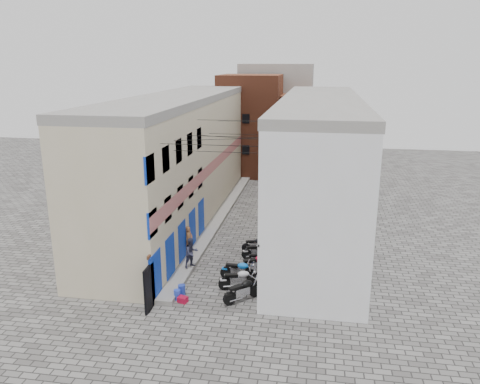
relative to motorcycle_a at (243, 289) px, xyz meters
The scene contains 21 objects.
ground 2.09m from the motorcycle_a, 145.72° to the right, with size 90.00×90.00×0.00m, color #514E4C.
plinth 12.45m from the motorcycle_a, 107.29° to the left, with size 0.90×26.00×0.25m, color gray.
building_left 14.10m from the motorcycle_a, 119.27° to the left, with size 5.10×27.00×9.00m.
building_right 12.93m from the motorcycle_a, 74.24° to the left, with size 5.94×26.00×9.00m.
building_far_brick_left 27.47m from the motorcycle_a, 97.73° to the left, with size 6.00×6.00×10.00m, color brown.
building_far_brick_right 29.10m from the motorcycle_a, 87.32° to the left, with size 5.00×6.00×8.00m, color brown.
building_far_concrete 33.28m from the motorcycle_a, 92.87° to the left, with size 8.00×5.00×11.00m, color gray.
far_shopfront 24.14m from the motorcycle_a, 93.91° to the left, with size 2.00×0.30×2.40m, color black.
overhead_wires 9.35m from the motorcycle_a, 104.18° to the left, with size 5.80×13.02×1.32m.
motorcycle_a is the anchor object (origin of this frame).
motorcycle_b 1.22m from the motorcycle_a, 108.40° to the left, with size 0.67×2.12×1.23m, color silver, non-canonical shape.
motorcycle_c 2.34m from the motorcycle_a, 104.37° to the left, with size 0.65×2.05×1.19m, color blue, non-canonical shape.
motorcycle_d 3.17m from the motorcycle_a, 85.43° to the left, with size 0.69×2.17×1.26m, color red, non-canonical shape.
motorcycle_e 4.20m from the motorcycle_a, 86.55° to the left, with size 0.53×1.68×0.97m, color black, non-canonical shape.
motorcycle_f 5.22m from the motorcycle_a, 89.73° to the left, with size 0.61×1.92×1.11m, color silver, non-canonical shape.
motorcycle_g 6.28m from the motorcycle_a, 92.41° to the left, with size 0.53×1.68×0.97m, color black, non-canonical shape.
person_a 6.15m from the motorcycle_a, 130.72° to the left, with size 0.62×0.41×1.70m, color #925A35.
person_b 4.43m from the motorcycle_a, 139.48° to the left, with size 0.82×0.64×1.69m, color #303148.
water_jug_near 3.24m from the motorcycle_a, behind, with size 0.32×0.32×0.51m, color blue.
water_jug_far 3.11m from the motorcycle_a, behind, with size 0.37×0.37×0.57m, color #233AAF.
red_crate 2.96m from the motorcycle_a, 167.68° to the right, with size 0.45×0.34×0.28m, color #A80C2C.
Camera 1 is at (4.99, -19.16, 11.31)m, focal length 35.00 mm.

